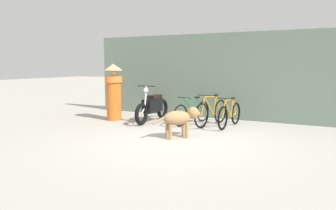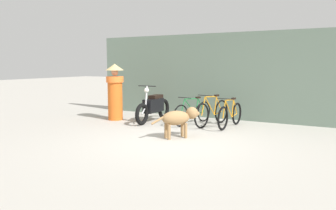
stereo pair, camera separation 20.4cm
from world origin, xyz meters
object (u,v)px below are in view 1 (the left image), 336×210
at_px(bicycle_0, 192,112).
at_px(person_in_robes, 114,90).
at_px(bicycle_2, 230,115).
at_px(bicycle_1, 211,113).
at_px(motorcycle, 152,107).
at_px(stray_dog, 181,118).

height_order(bicycle_0, person_in_robes, person_in_robes).
bearing_deg(person_in_robes, bicycle_2, 157.97).
xyz_separation_m(bicycle_0, person_in_robes, (-2.42, -0.47, 0.58)).
distance_m(bicycle_0, bicycle_1, 0.57).
relative_size(motorcycle, person_in_robes, 1.12).
relative_size(bicycle_1, person_in_robes, 0.97).
bearing_deg(person_in_robes, bicycle_1, 159.50).
distance_m(bicycle_1, stray_dog, 1.82).
relative_size(bicycle_1, stray_dog, 1.65).
xyz_separation_m(bicycle_1, bicycle_2, (0.53, -0.01, -0.03)).
bearing_deg(stray_dog, bicycle_0, 53.31).
xyz_separation_m(bicycle_0, motorcycle, (-1.21, -0.20, 0.10)).
bearing_deg(bicycle_0, bicycle_2, 104.96).
distance_m(bicycle_0, person_in_robes, 2.53).
bearing_deg(bicycle_2, bicycle_1, -86.08).
bearing_deg(bicycle_1, bicycle_2, 100.78).
bearing_deg(bicycle_0, motorcycle, -66.88).
bearing_deg(stray_dog, bicycle_1, 35.25).
distance_m(bicycle_0, stray_dog, 1.84).
height_order(bicycle_0, motorcycle, motorcycle).
xyz_separation_m(bicycle_2, motorcycle, (-2.31, -0.23, 0.10)).
distance_m(bicycle_1, person_in_robes, 3.08).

